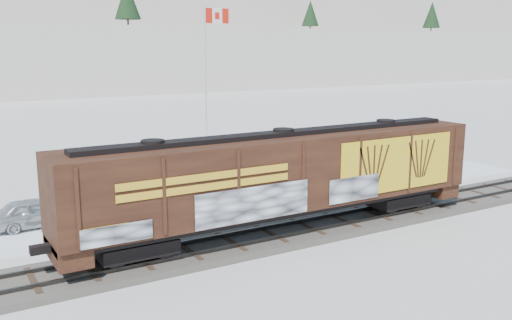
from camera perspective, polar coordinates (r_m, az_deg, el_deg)
ground at (r=26.60m, az=5.17°, el=-7.22°), size 500.00×500.00×0.00m
rail_track at (r=26.55m, az=5.18°, el=-6.92°), size 50.00×3.40×0.43m
parking_strip at (r=32.69m, az=-2.57°, el=-3.63°), size 40.00×8.00×0.03m
hopper_railcar at (r=25.05m, az=2.73°, el=-1.47°), size 19.88×3.06×4.40m
flagpole at (r=39.73m, az=-4.88°, el=5.00°), size 2.30×0.90×11.17m
car_silver at (r=28.97m, az=-21.22°, el=-4.89°), size 4.18×1.80×1.41m
car_white at (r=31.04m, az=-7.73°, el=-3.15°), size 4.49×2.28×1.41m
car_dark at (r=35.49m, az=5.44°, el=-1.16°), size 5.46×2.46×1.55m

